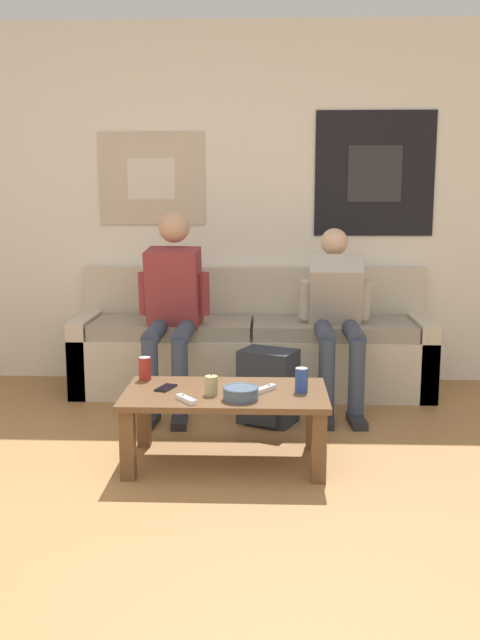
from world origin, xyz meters
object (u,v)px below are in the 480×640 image
couch (252,348)px  backpack (267,388)px  person_seated_adult (172,302)px  person_seated_teen (337,310)px  ceramic_bowl (241,392)px  cell_phone (166,388)px  pillar_candle (211,385)px  drink_can_red (145,368)px  game_controller_near_left (265,389)px  drink_can_blue (301,380)px  coffee_table (226,404)px  game_controller_near_right (186,399)px

couch → backpack: bearing=-81.8°
person_seated_adult → backpack: person_seated_adult is taller
person_seated_teen → ceramic_bowl: 1.37m
backpack → cell_phone: (-0.52, -0.62, 0.17)m
pillar_candle → drink_can_red: 0.47m
person_seated_teen → game_controller_near_left: 1.19m
pillar_candle → cell_phone: pillar_candle is taller
backpack → cell_phone: backpack is taller
couch → drink_can_blue: size_ratio=19.71×
drink_can_blue → game_controller_near_left: bearing=179.3°
coffee_table → person_seated_adult: person_seated_adult is taller
coffee_table → drink_can_blue: 0.41m
drink_can_blue → cell_phone: 0.70m
backpack → ceramic_bowl: bearing=-99.5°
game_controller_near_left → drink_can_red: bearing=162.5°
person_seated_adult → backpack: size_ratio=2.80×
couch → game_controller_near_right: size_ratio=17.94×
drink_can_red → pillar_candle: bearing=-35.8°
ceramic_bowl → game_controller_near_right: ceramic_bowl is taller
couch → game_controller_near_right: (-0.29, -1.58, 0.10)m
couch → backpack: 0.75m
person_seated_teen → cell_phone: person_seated_teen is taller
person_seated_adult → person_seated_teen: 1.07m
backpack → game_controller_near_left: (-0.01, -0.64, 0.18)m
coffee_table → backpack: size_ratio=2.30×
drink_can_blue → cell_phone: bearing=177.4°
backpack → cell_phone: size_ratio=2.98×
drink_can_blue → game_controller_near_right: (-0.56, -0.19, -0.05)m
game_controller_near_left → cell_phone: game_controller_near_left is taller
couch → backpack: (0.11, -0.74, -0.08)m
drink_can_blue → person_seated_teen: bearing=75.6°
couch → drink_can_red: (-0.55, -1.18, 0.15)m
couch → cell_phone: couch is taller
person_seated_adult → cell_phone: person_seated_adult is taller
game_controller_near_left → pillar_candle: bearing=-165.8°
person_seated_adult → drink_can_red: bearing=-93.0°
backpack → drink_can_blue: bearing=-75.3°
couch → game_controller_near_left: couch is taller
ceramic_bowl → pillar_candle: bearing=151.8°
backpack → cell_phone: 0.83m
person_seated_teen → game_controller_near_left: (-0.46, -1.07, -0.23)m
game_controller_near_right → backpack: bearing=64.9°
game_controller_near_right → cell_phone: size_ratio=0.91×
cell_phone → drink_can_red: bearing=127.9°
person_seated_teen → couch: bearing=150.8°
cell_phone → drink_can_blue: bearing=-2.6°
person_seated_adult → cell_phone: bearing=-84.6°
coffee_table → cell_phone: size_ratio=6.86×
pillar_candle → drink_can_blue: bearing=8.3°
ceramic_bowl → drink_can_blue: 0.34m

